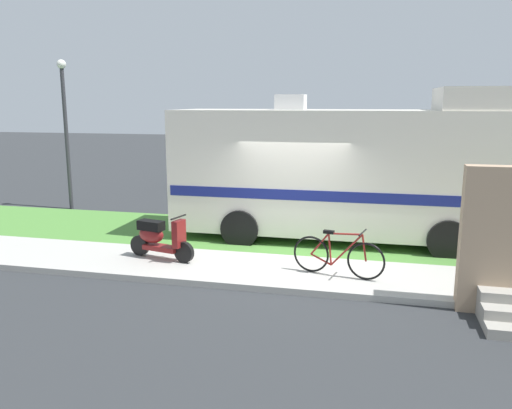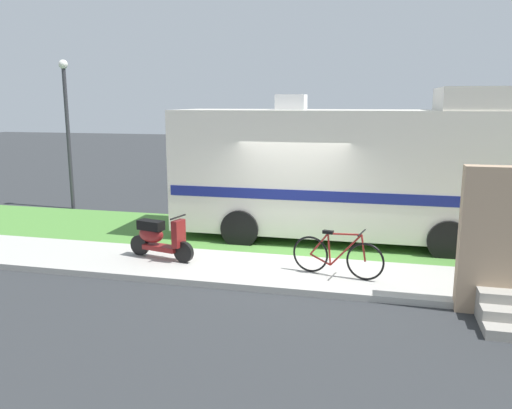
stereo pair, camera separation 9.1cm
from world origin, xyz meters
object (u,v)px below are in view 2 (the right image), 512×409
Objects in this scene: bottle_green at (504,285)px; street_lamp_post at (67,121)px; motorhome_rv at (343,170)px; scooter at (159,237)px; bicycle at (337,256)px; pickup_truck_far at (253,164)px; pickup_truck_near at (488,181)px.

street_lamp_post is at bearing 156.74° from bottle_green.
motorhome_rv reaches higher than scooter.
bicycle is at bearing 177.32° from bottle_green.
bicycle is (3.75, -0.25, -0.06)m from scooter.
motorhome_rv is 1.55× the size of pickup_truck_far.
motorhome_rv reaches higher than bottle_green.
bottle_green is at bearing -2.68° from bicycle.
scooter is 7.24m from street_lamp_post.
pickup_truck_far is at bearing 92.86° from scooter.
bottle_green is at bearing -3.29° from scooter.
bicycle reaches higher than bottle_green.
scooter is at bearing -87.14° from pickup_truck_far.
scooter is at bearing -142.62° from motorhome_rv.
bottle_green is at bearing -56.38° from pickup_truck_far.
scooter is at bearing 176.71° from bottle_green.
bicycle is 6.89× the size of bottle_green.
street_lamp_post is at bearing 167.65° from motorhome_rv.
pickup_truck_far is 7.58m from street_lamp_post.
pickup_truck_near is 22.95× the size of bottle_green.
bottle_green is 0.05× the size of street_lamp_post.
bottle_green is (2.91, -0.14, -0.29)m from bicycle.
pickup_truck_near is 13.22m from street_lamp_post.
scooter is 10.66m from pickup_truck_near.
motorhome_rv is 1.71× the size of street_lamp_post.
bottle_green is (-1.08, -7.70, -0.74)m from pickup_truck_near.
bicycle is 0.34× the size of pickup_truck_far.
pickup_truck_near reaches higher than scooter.
pickup_truck_far is at bearing 118.35° from motorhome_rv.
scooter is 0.34× the size of street_lamp_post.
bottle_green is (7.19, -10.81, -0.69)m from pickup_truck_far.
motorhome_rv is at bearing -132.20° from pickup_truck_near.
bicycle is 11.51m from pickup_truck_far.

